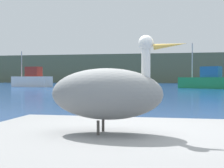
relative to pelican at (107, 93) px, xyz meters
The scene contains 5 objects.
hillside_backdrop 80.14m from the pelican, 89.65° to the left, with size 140.00×16.85×7.17m, color #5B664C.
pier_dock 0.76m from the pelican, behind, with size 3.06×2.76×0.68m, color gray.
pelican is the anchor object (origin of this frame).
fishing_boat_white 41.44m from the pelican, 116.59° to the left, with size 6.31×3.28×5.03m.
fishing_boat_green 34.68m from the pelican, 81.56° to the left, with size 7.22×4.98×5.46m.
Camera 1 is at (0.16, -3.49, 1.25)m, focal length 49.24 mm.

